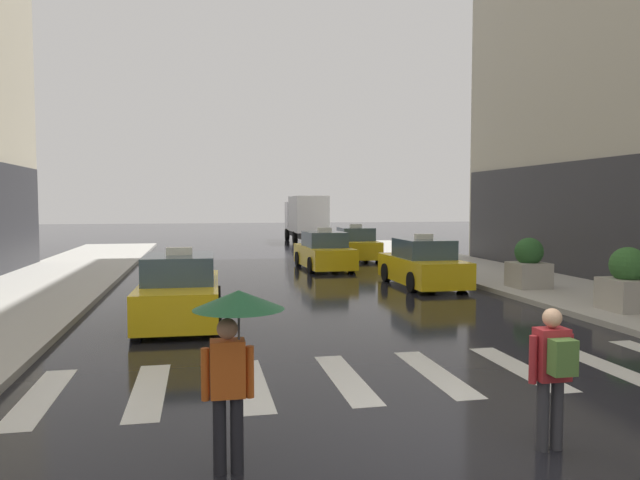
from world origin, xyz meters
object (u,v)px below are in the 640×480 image
(taxi_fourth, at_px, (355,245))
(pedestrian_with_backpack, at_px, (553,368))
(taxi_lead, at_px, (180,292))
(planter_mid_block, at_px, (529,265))
(box_truck, at_px, (306,217))
(taxi_third, at_px, (324,252))
(taxi_second, at_px, (423,265))
(pedestrian_with_umbrella, at_px, (235,331))
(planter_near_corner, at_px, (627,282))

(taxi_fourth, height_order, pedestrian_with_backpack, taxi_fourth)
(taxi_lead, relative_size, pedestrian_with_backpack, 2.78)
(planter_mid_block, bearing_deg, box_truck, 96.56)
(taxi_third, height_order, planter_mid_block, taxi_third)
(taxi_second, xyz_separation_m, pedestrian_with_backpack, (-3.56, -13.13, 0.25))
(planter_mid_block, bearing_deg, pedestrian_with_umbrella, -132.28)
(taxi_second, height_order, planter_near_corner, taxi_second)
(taxi_third, xyz_separation_m, box_truck, (2.22, 16.98, 1.13))
(planter_near_corner, relative_size, planter_mid_block, 1.00)
(taxi_lead, relative_size, pedestrian_with_umbrella, 2.36)
(pedestrian_with_backpack, xyz_separation_m, planter_mid_block, (6.38, 11.13, -0.10))
(taxi_second, distance_m, taxi_third, 6.25)
(pedestrian_with_backpack, relative_size, planter_near_corner, 1.03)
(planter_mid_block, bearing_deg, taxi_fourth, 102.30)
(taxi_second, xyz_separation_m, taxi_fourth, (0.23, 9.88, 0.00))
(taxi_third, height_order, box_truck, box_truck)
(planter_near_corner, bearing_deg, box_truck, 96.06)
(taxi_lead, bearing_deg, pedestrian_with_umbrella, -84.18)
(box_truck, bearing_deg, pedestrian_with_backpack, -95.60)
(pedestrian_with_umbrella, bearing_deg, planter_mid_block, 47.72)
(pedestrian_with_backpack, bearing_deg, taxi_fourth, 80.65)
(taxi_third, relative_size, pedestrian_with_backpack, 2.78)
(taxi_lead, bearing_deg, planter_near_corner, -7.70)
(planter_near_corner, bearing_deg, pedestrian_with_backpack, -133.53)
(taxi_lead, xyz_separation_m, pedestrian_with_backpack, (4.42, -8.44, 0.25))
(taxi_third, bearing_deg, taxi_second, -68.87)
(taxi_fourth, bearing_deg, taxi_third, -121.51)
(pedestrian_with_umbrella, bearing_deg, pedestrian_with_backpack, -2.96)
(taxi_second, bearing_deg, pedestrian_with_umbrella, -118.88)
(taxi_second, distance_m, pedestrian_with_backpack, 13.60)
(taxi_lead, bearing_deg, taxi_third, 61.42)
(box_truck, bearing_deg, taxi_fourth, -88.84)
(box_truck, relative_size, pedestrian_with_backpack, 4.60)
(taxi_third, distance_m, box_truck, 17.16)
(taxi_fourth, bearing_deg, box_truck, 91.16)
(taxi_third, xyz_separation_m, pedestrian_with_backpack, (-1.30, -18.95, 0.25))
(taxi_third, bearing_deg, pedestrian_with_umbrella, -104.59)
(planter_near_corner, bearing_deg, pedestrian_with_umbrella, -146.40)
(taxi_second, relative_size, planter_near_corner, 2.84)
(taxi_lead, bearing_deg, taxi_fourth, 60.59)
(planter_near_corner, bearing_deg, taxi_third, 113.82)
(box_truck, distance_m, pedestrian_with_backpack, 36.12)
(taxi_lead, xyz_separation_m, pedestrian_with_umbrella, (0.84, -8.26, 0.79))
(pedestrian_with_umbrella, bearing_deg, taxi_second, 61.12)
(taxi_lead, distance_m, box_truck, 28.64)
(pedestrian_with_umbrella, xyz_separation_m, pedestrian_with_backpack, (3.58, -0.19, -0.54))
(taxi_second, relative_size, taxi_fourth, 0.98)
(box_truck, height_order, pedestrian_with_backpack, box_truck)
(taxi_fourth, distance_m, box_truck, 12.98)
(taxi_second, xyz_separation_m, pedestrian_with_umbrella, (-7.14, -12.94, 0.79))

